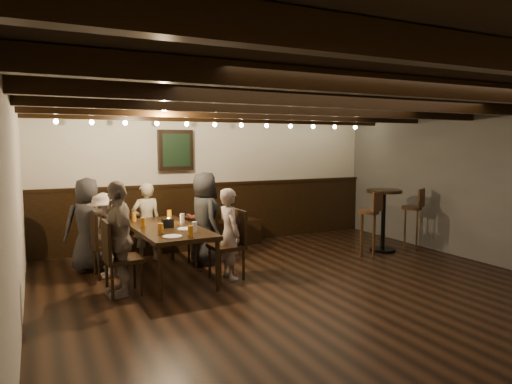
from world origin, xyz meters
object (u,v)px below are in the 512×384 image
dining_table (167,231)px  person_bench_left (88,224)px  person_left_far (118,238)px  high_top_table (384,211)px  bar_stool_left (368,232)px  bar_stool_right (411,227)px  chair_right_near (203,247)px  person_left_near (105,235)px  chair_left_near (108,257)px  person_right_far (230,234)px  person_right_near (205,218)px  person_bench_centre (146,222)px  person_bench_right (203,219)px  chair_left_far (122,272)px  chair_right_far (228,258)px

dining_table → person_bench_left: 1.27m
person_left_far → high_top_table: size_ratio=1.32×
dining_table → bar_stool_left: bar_stool_left is taller
bar_stool_left → bar_stool_right: 1.00m
high_top_table → person_bench_left: bearing=168.9°
dining_table → chair_right_near: bearing=32.1°
chair_right_near → person_bench_left: bearing=74.5°
person_left_near → bar_stool_left: 4.14m
chair_left_near → person_left_near: 0.31m
person_right_far → person_right_near: bearing=0.0°
person_bench_centre → person_bench_left: bearing=9.5°
person_bench_right → person_left_far: person_left_far is taller
person_bench_right → bar_stool_right: person_bench_right is taller
chair_right_near → person_bench_centre: bearing=50.1°
person_bench_left → person_left_near: bearing=108.4°
dining_table → high_top_table: (3.81, -0.07, 0.05)m
chair_left_far → person_right_near: 1.78m
person_right_far → high_top_table: bearing=-86.3°
chair_right_far → person_bench_left: 2.15m
person_bench_right → bar_stool_left: size_ratio=1.15×
bar_stool_right → person_bench_left: bearing=141.8°
person_left_far → person_right_near: bearing=121.0°
high_top_table → person_bench_right: bearing=161.0°
person_left_near → high_top_table: 4.60m
chair_right_near → person_left_far: size_ratio=0.60×
dining_table → high_top_table: 3.81m
high_top_table → dining_table: bearing=178.9°
chair_left_far → high_top_table: (4.50, 0.41, 0.42)m
bar_stool_right → person_left_near: bearing=146.2°
bar_stool_left → chair_right_far: bearing=161.6°
person_left_near → bar_stool_left: person_left_near is taller
person_bench_right → bar_stool_left: bearing=150.8°
chair_right_near → person_bench_centre: 1.00m
chair_right_far → person_bench_right: bearing=-7.6°
dining_table → person_right_far: bearing=-31.0°
chair_right_near → chair_right_far: 0.90m
chair_right_far → high_top_table: 3.11m
chair_right_near → person_right_near: (0.03, 0.00, 0.45)m
dining_table → bar_stool_right: bearing=-5.7°
person_right_near → bar_stool_left: (2.58, -0.76, -0.31)m
bar_stool_right → chair_right_near: bearing=142.3°
person_bench_centre → person_left_near: size_ratio=1.06×
person_bench_centre → person_right_near: person_right_near is taller
person_left_near → bar_stool_right: bearing=80.1°
person_left_far → bar_stool_left: 4.05m
chair_left_far → bar_stool_right: bar_stool_right is taller
person_bench_left → person_left_near: size_ratio=1.17×
person_left_near → person_right_far: (1.54, -0.83, 0.04)m
bar_stool_left → bar_stool_right: bearing=-18.6°
chair_left_near → bar_stool_left: 4.11m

